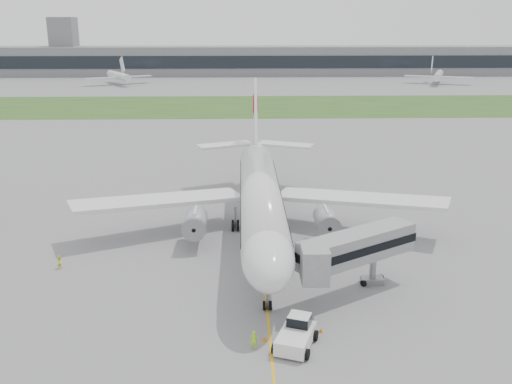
{
  "coord_description": "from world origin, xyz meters",
  "views": [
    {
      "loc": [
        -2.42,
        -63.86,
        26.56
      ],
      "look_at": [
        -0.61,
        2.0,
        6.65
      ],
      "focal_mm": 40.0,
      "sensor_mm": 36.0,
      "label": 1
    }
  ],
  "objects_px": {
    "pushback_tug": "(297,333)",
    "jet_bridge": "(352,249)",
    "airliner": "(260,193)",
    "ground_crew_near": "(254,340)"
  },
  "relations": [
    {
      "from": "pushback_tug",
      "to": "jet_bridge",
      "type": "height_order",
      "value": "jet_bridge"
    },
    {
      "from": "airliner",
      "to": "ground_crew_near",
      "type": "distance_m",
      "value": 27.06
    },
    {
      "from": "pushback_tug",
      "to": "ground_crew_near",
      "type": "distance_m",
      "value": 3.7
    },
    {
      "from": "pushback_tug",
      "to": "ground_crew_near",
      "type": "xyz_separation_m",
      "value": [
        -3.65,
        -0.54,
        -0.23
      ]
    },
    {
      "from": "airliner",
      "to": "jet_bridge",
      "type": "height_order",
      "value": "airliner"
    },
    {
      "from": "airliner",
      "to": "ground_crew_near",
      "type": "xyz_separation_m",
      "value": [
        -1.45,
        -26.59,
        -4.81
      ]
    },
    {
      "from": "ground_crew_near",
      "to": "jet_bridge",
      "type": "bearing_deg",
      "value": -146.16
    },
    {
      "from": "airliner",
      "to": "pushback_tug",
      "type": "distance_m",
      "value": 26.54
    },
    {
      "from": "airliner",
      "to": "pushback_tug",
      "type": "height_order",
      "value": "airliner"
    },
    {
      "from": "pushback_tug",
      "to": "jet_bridge",
      "type": "bearing_deg",
      "value": 75.79
    }
  ]
}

